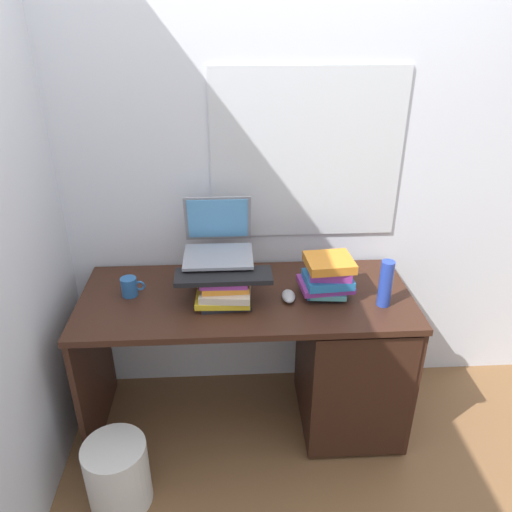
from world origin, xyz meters
The scene contains 13 objects.
ground_plane centered at (0.00, 0.00, 0.00)m, with size 6.00×6.00×0.00m, color brown.
wall_back centered at (0.00, 0.36, 1.30)m, with size 6.00×0.06×2.60m.
wall_left centered at (-0.89, 0.00, 1.30)m, with size 0.05×6.00×2.60m, color silver.
desk centered at (0.39, -0.02, 0.41)m, with size 1.51×0.63×0.75m.
book_stack_tall centered at (-0.13, 0.08, 0.83)m, with size 0.25×0.18×0.16m.
book_stack_keyboard_riser centered at (-0.10, -0.06, 0.81)m, with size 0.25×0.21×0.13m.
book_stack_side centered at (0.37, -0.02, 0.85)m, with size 0.25×0.21×0.19m.
laptop centered at (-0.12, 0.13, 0.97)m, with size 0.31×0.30×0.25m.
keyboard centered at (-0.10, -0.06, 0.89)m, with size 0.42×0.14×0.02m, color black.
computer_mouse centered at (0.19, -0.05, 0.77)m, with size 0.06×0.10×0.04m, color #A5A8AD.
mug centered at (-0.53, 0.03, 0.79)m, with size 0.11×0.07×0.09m.
water_bottle centered at (0.60, -0.11, 0.86)m, with size 0.06×0.06×0.21m, color #263FA5.
wastebasket centered at (-0.57, -0.45, 0.16)m, with size 0.27×0.27×0.32m, color silver.
Camera 1 is at (-0.06, -1.93, 1.94)m, focal length 34.77 mm.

